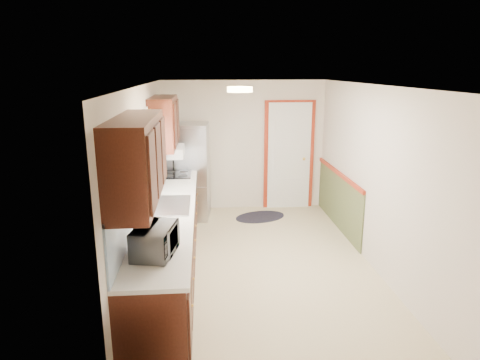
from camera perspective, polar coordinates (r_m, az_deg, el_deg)
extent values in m
cube|color=#C3B48A|center=(5.98, 2.74, -11.14)|extent=(3.20, 5.20, 0.12)
cube|color=white|center=(5.39, 3.06, 12.51)|extent=(3.20, 5.20, 0.12)
cube|color=beige|center=(7.99, 0.51, 4.57)|extent=(3.20, 0.10, 2.40)
cube|color=beige|center=(3.24, 8.86, -11.13)|extent=(3.20, 0.10, 2.40)
cube|color=beige|center=(5.57, -12.60, -0.27)|extent=(0.10, 5.20, 2.40)
cube|color=beige|center=(5.95, 17.37, 0.36)|extent=(0.10, 5.20, 2.40)
cube|color=#35140C|center=(5.49, -9.43, -8.60)|extent=(0.60, 4.00, 0.90)
cube|color=white|center=(5.33, -9.48, -3.95)|extent=(0.63, 4.00, 0.04)
cube|color=#5798D5|center=(5.27, -12.90, -0.95)|extent=(0.02, 4.00, 0.55)
cube|color=#35140C|center=(3.86, -13.59, 2.64)|extent=(0.35, 1.40, 0.75)
cube|color=#35140C|center=(6.51, -10.11, 7.59)|extent=(0.35, 1.20, 0.75)
cube|color=white|center=(5.28, -12.97, 3.58)|extent=(0.02, 1.00, 0.90)
cube|color=#C66825|center=(5.22, -12.70, 7.37)|extent=(0.05, 1.12, 0.24)
cube|color=#B7B7BC|center=(5.41, -9.46, -3.36)|extent=(0.52, 0.82, 0.02)
cube|color=white|center=(6.62, -9.47, 3.79)|extent=(0.45, 0.60, 0.15)
cube|color=maroon|center=(8.12, 6.52, 3.20)|extent=(0.94, 0.05, 2.08)
cube|color=white|center=(8.10, 6.55, 3.17)|extent=(0.80, 0.04, 2.00)
cube|color=#4E5932|center=(7.36, 12.97, -2.71)|extent=(0.02, 2.30, 0.90)
cube|color=maroon|center=(7.23, 13.08, 0.85)|extent=(0.04, 2.30, 0.06)
cylinder|color=#FFD88C|center=(5.16, -0.02, 11.98)|extent=(0.30, 0.30, 0.06)
imported|color=white|center=(4.00, -11.29, -7.53)|extent=(0.36, 0.54, 0.34)
cube|color=#B7B7BC|center=(7.59, -6.87, 1.17)|extent=(0.76, 0.72, 1.68)
cylinder|color=black|center=(7.27, -8.78, -0.19)|extent=(0.02, 0.02, 1.18)
ellipsoid|color=black|center=(7.75, 2.70, -4.92)|extent=(1.07, 0.86, 0.01)
cube|color=black|center=(6.95, -8.46, 0.75)|extent=(0.47, 0.56, 0.02)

